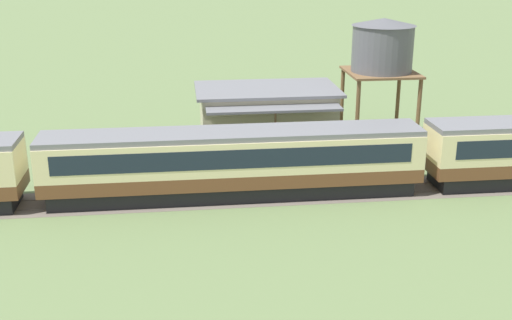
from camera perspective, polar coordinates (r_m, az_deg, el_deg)
passenger_train at (r=36.54m, az=-1.60°, el=-0.02°), size 111.70×3.09×3.94m
railway_track at (r=37.76m, az=3.73°, el=-2.94°), size 178.03×3.60×0.04m
station_building at (r=44.41m, az=0.96°, el=3.62°), size 9.71×7.17×4.54m
water_tower at (r=46.23m, az=11.18°, el=9.78°), size 4.82×4.82×8.99m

